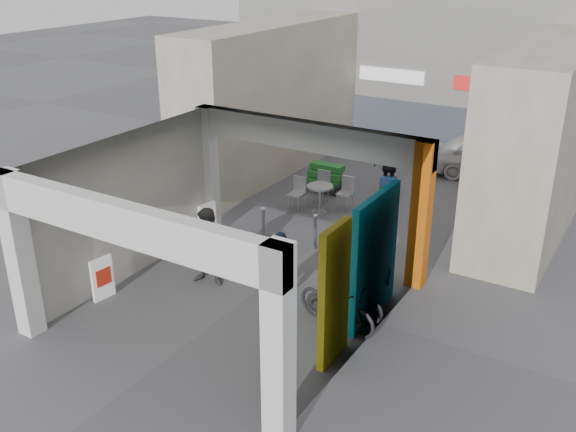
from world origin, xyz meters
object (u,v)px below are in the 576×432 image
Objects in this scene: white_van at (491,156)px; border_collie at (271,292)px; produce_stand at (325,181)px; bicycle_rear at (344,301)px; cafe_set at (321,197)px; bicycle_front at (337,305)px; man_with_dog at (280,265)px; man_elderly at (379,267)px; man_back_turned at (210,247)px; man_crates at (390,166)px.

border_collie is at bearing 156.62° from white_van.
produce_stand is 7.82m from bicycle_rear.
cafe_set is 0.99× the size of bicycle_rear.
bicycle_front is at bearing -17.52° from border_collie.
man_with_dog is at bearing 71.88° from bicycle_rear.
produce_stand is 2.00× the size of border_collie.
bicycle_front is at bearing 165.43° from white_van.
cafe_set is 6.38m from bicycle_rear.
man_with_dog is 2.20m from man_elderly.
border_collie is 1.79m from man_back_turned.
man_back_turned reaches higher than bicycle_front.
man_back_turned is 1.24× the size of man_elderly.
bicycle_rear is at bearing -1.19° from bicycle_front.
bicycle_front is (1.70, -0.10, 0.25)m from border_collie.
man_back_turned is at bearing 79.54° from bicycle_rear.
cafe_set is at bearing 147.91° from man_elderly.
border_collie is 0.62m from man_with_dog.
man_with_dog is 0.84× the size of bicycle_front.
man_elderly is at bearing 2.45° from bicycle_front.
man_with_dog is 0.38× the size of white_van.
bicycle_front is 11.05m from white_van.
bicycle_front reaches higher than bicycle_rear.
bicycle_rear is (3.48, -5.35, 0.15)m from cafe_set.
man_crates is at bearing 68.37° from man_back_turned.
man_crates reaches higher than produce_stand.
border_collie is at bearing 98.06° from bicycle_front.
bicycle_front is 0.45× the size of white_van.
man_elderly is at bearing 22.34° from border_collie.
man_elderly is 1.58m from bicycle_front.
man_elderly reaches higher than cafe_set.
man_crates is 3.95m from white_van.
bicycle_rear is (4.07, -6.68, 0.16)m from produce_stand.
man_crates is (1.15, 7.79, -0.07)m from man_back_turned.
white_van is (1.77, 10.67, -0.08)m from man_with_dog.
man_with_dog is 10.81m from white_van.
man_elderly is 0.87× the size of man_crates.
man_back_turned reaches higher than man_crates.
man_elderly is at bearing 166.79° from white_van.
produce_stand is 0.70× the size of man_back_turned.
man_back_turned is at bearing -107.41° from produce_stand.
bicycle_front is (3.35, -0.09, -0.43)m from man_back_turned.
border_collie is at bearing 83.23° from man_crates.
bicycle_front is (4.02, -6.91, 0.17)m from produce_stand.
man_with_dog is at bearing -132.70° from man_elderly.
man_with_dog is at bearing 88.20° from bicycle_front.
man_with_dog is at bearing -70.85° from cafe_set.
man_elderly is 6.80m from man_crates.
border_collie is 0.43× the size of man_elderly.
cafe_set is 6.55m from white_van.
produce_stand is (-0.59, 1.33, -0.01)m from cafe_set.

